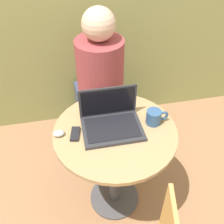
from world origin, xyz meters
name	(u,v)px	position (x,y,z in m)	size (l,w,h in m)	color
ground_plane	(114,198)	(0.00, 0.00, 0.00)	(12.00, 12.00, 0.00)	#9E704C
round_table	(115,150)	(0.00, 0.00, 0.55)	(0.73, 0.73, 0.72)	#4C4C51
laptop	(111,121)	(-0.02, 0.04, 0.76)	(0.35, 0.26, 0.21)	#2D2D33
cell_phone	(75,134)	(-0.23, 0.01, 0.73)	(0.07, 0.12, 0.02)	black
computer_mouse	(59,133)	(-0.32, 0.03, 0.74)	(0.07, 0.05, 0.03)	#B2B2B7
coffee_cup	(154,117)	(0.24, 0.02, 0.77)	(0.14, 0.09, 0.09)	#335684
person_seated	(99,93)	(0.01, 0.66, 0.52)	(0.37, 0.56, 1.23)	#3D4766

